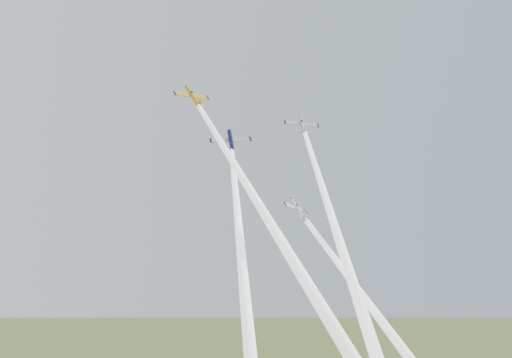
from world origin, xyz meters
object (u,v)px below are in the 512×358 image
Objects in this scene: plane_yellow at (193,96)px; plane_silver_right at (302,125)px; plane_silver_low at (297,209)px; plane_navy at (231,141)px.

plane_yellow reaches higher than plane_silver_right.
plane_silver_right is 1.19× the size of plane_silver_low.
plane_yellow is 1.26× the size of plane_silver_low.
plane_yellow reaches higher than plane_silver_low.
plane_yellow is 31.60m from plane_silver_low.
plane_navy reaches higher than plane_silver_low.
plane_silver_low is (-10.72, -13.05, -19.84)m from plane_silver_right.
plane_yellow is 25.13m from plane_silver_right.
plane_silver_low is at bearing -40.44° from plane_navy.
plane_silver_right is (24.70, -3.10, -3.44)m from plane_yellow.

